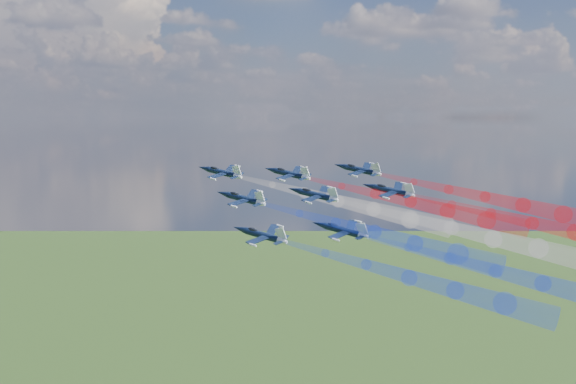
{
  "coord_description": "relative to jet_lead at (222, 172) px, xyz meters",
  "views": [
    {
      "loc": [
        -42.41,
        -156.42,
        156.4
      ],
      "look_at": [
        -12.9,
        -12.84,
        141.28
      ],
      "focal_mm": 45.02,
      "sensor_mm": 36.0,
      "label": 1
    }
  ],
  "objects": [
    {
      "name": "jet_outer_right",
      "position": [
        30.57,
        -2.05,
        0.27
      ],
      "size": [
        15.25,
        15.25,
        7.26
      ],
      "primitive_type": null,
      "rotation": [
        0.17,
        -0.25,
        0.81
      ],
      "color": "black"
    },
    {
      "name": "jet_inner_right",
      "position": [
        14.56,
        -1.85,
        -0.37
      ],
      "size": [
        15.25,
        15.25,
        7.26
      ],
      "primitive_type": null,
      "rotation": [
        0.17,
        -0.25,
        0.81
      ],
      "color": "black"
    },
    {
      "name": "jet_lead",
      "position": [
        0.0,
        0.0,
        0.0
      ],
      "size": [
        15.25,
        15.25,
        7.26
      ],
      "primitive_type": null,
      "rotation": [
        0.17,
        -0.25,
        0.81
      ],
      "color": "black"
    },
    {
      "name": "trail_center_third",
      "position": [
        37.95,
        -34.84,
        -8.14
      ],
      "size": [
        37.17,
        34.17,
        12.23
      ],
      "primitive_type": null,
      "rotation": [
        0.17,
        -0.25,
        0.81
      ],
      "color": "white"
    },
    {
      "name": "jet_center_third",
      "position": [
        16.92,
        -16.3,
        -3.55
      ],
      "size": [
        15.25,
        15.25,
        7.26
      ],
      "primitive_type": null,
      "rotation": [
        0.17,
        -0.25,
        0.81
      ],
      "color": "black"
    },
    {
      "name": "trail_inner_left",
      "position": [
        23.47,
        -33.96,
        -8.67
      ],
      "size": [
        37.17,
        34.17,
        12.23
      ],
      "primitive_type": null,
      "rotation": [
        0.17,
        -0.25,
        0.81
      ],
      "color": "blue"
    },
    {
      "name": "trail_outer_right",
      "position": [
        51.6,
        -20.59,
        -4.32
      ],
      "size": [
        37.17,
        34.17,
        12.23
      ],
      "primitive_type": null,
      "rotation": [
        0.17,
        -0.25,
        0.81
      ],
      "color": "red"
    },
    {
      "name": "trail_rear_right",
      "position": [
        53.56,
        -35.65,
        -7.53
      ],
      "size": [
        37.17,
        34.17,
        12.23
      ],
      "primitive_type": null,
      "rotation": [
        0.17,
        -0.25,
        0.81
      ],
      "color": "red"
    },
    {
      "name": "trail_rear_left",
      "position": [
        39.93,
        -47.9,
        -13.39
      ],
      "size": [
        37.17,
        34.17,
        12.23
      ],
      "primitive_type": null,
      "rotation": [
        0.17,
        -0.25,
        0.81
      ],
      "color": "blue"
    },
    {
      "name": "jet_rear_right",
      "position": [
        32.53,
        -17.11,
        -2.94
      ],
      "size": [
        15.25,
        15.25,
        7.26
      ],
      "primitive_type": null,
      "rotation": [
        0.17,
        -0.25,
        0.81
      ],
      "color": "black"
    },
    {
      "name": "jet_outer_left",
      "position": [
        3.97,
        -29.08,
        -9.26
      ],
      "size": [
        15.25,
        15.25,
        7.26
      ],
      "primitive_type": null,
      "rotation": [
        0.17,
        -0.25,
        0.81
      ],
      "color": "black"
    },
    {
      "name": "jet_rear_left",
      "position": [
        18.89,
        -29.36,
        -8.8
      ],
      "size": [
        15.25,
        15.25,
        7.26
      ],
      "primitive_type": null,
      "rotation": [
        0.17,
        -0.25,
        0.81
      ],
      "color": "black"
    },
    {
      "name": "trail_lead",
      "position": [
        21.04,
        -18.54,
        -4.59
      ],
      "size": [
        37.17,
        34.17,
        12.23
      ],
      "primitive_type": null,
      "rotation": [
        0.17,
        -0.25,
        0.81
      ],
      "color": "white"
    },
    {
      "name": "jet_inner_left",
      "position": [
        2.43,
        -15.42,
        -4.08
      ],
      "size": [
        15.25,
        15.25,
        7.26
      ],
      "primitive_type": null,
      "rotation": [
        0.17,
        -0.25,
        0.81
      ],
      "color": "black"
    },
    {
      "name": "trail_outer_left",
      "position": [
        25.01,
        -47.62,
        -13.85
      ],
      "size": [
        37.17,
        34.17,
        12.23
      ],
      "primitive_type": null,
      "rotation": [
        0.17,
        -0.25,
        0.81
      ],
      "color": "blue"
    },
    {
      "name": "trail_inner_right",
      "position": [
        35.6,
        -20.39,
        -4.96
      ],
      "size": [
        37.17,
        34.17,
        12.23
      ],
      "primitive_type": null,
      "rotation": [
        0.17,
        -0.25,
        0.81
      ],
      "color": "red"
    }
  ]
}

